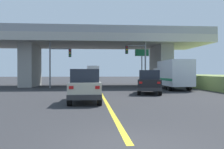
# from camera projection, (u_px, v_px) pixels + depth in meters

# --- Properties ---
(ground) EXTENTS (160.00, 160.00, 0.00)m
(ground) POSITION_uv_depth(u_px,v_px,m) (97.00, 86.00, 34.75)
(ground) COLOR #2B2B2D
(overpass_bridge) EXTENTS (28.61, 10.56, 7.35)m
(overpass_bridge) POSITION_uv_depth(u_px,v_px,m) (97.00, 48.00, 34.71)
(overpass_bridge) COLOR #A8A59E
(overpass_bridge) RESTS_ON ground
(lane_divider_stripe) EXTENTS (0.20, 25.65, 0.01)m
(lane_divider_stripe) POSITION_uv_depth(u_px,v_px,m) (103.00, 97.00, 19.13)
(lane_divider_stripe) COLOR yellow
(lane_divider_stripe) RESTS_ON ground
(suv_lead) EXTENTS (1.90, 4.82, 2.02)m
(suv_lead) POSITION_uv_depth(u_px,v_px,m) (85.00, 86.00, 15.81)
(suv_lead) COLOR #B7B29E
(suv_lead) RESTS_ON ground
(suv_crossing) EXTENTS (2.84, 5.03, 2.02)m
(suv_crossing) POSITION_uv_depth(u_px,v_px,m) (149.00, 82.00, 22.20)
(suv_crossing) COLOR black
(suv_crossing) RESTS_ON ground
(box_truck) EXTENTS (2.33, 7.45, 3.10)m
(box_truck) POSITION_uv_depth(u_px,v_px,m) (173.00, 74.00, 27.65)
(box_truck) COLOR silver
(box_truck) RESTS_ON ground
(traffic_signal_nearside) EXTENTS (2.50, 0.36, 5.55)m
(traffic_signal_nearside) POSITION_uv_depth(u_px,v_px,m) (139.00, 58.00, 30.53)
(traffic_signal_nearside) COLOR slate
(traffic_signal_nearside) RESTS_ON ground
(traffic_signal_farside) EXTENTS (2.58, 0.36, 5.42)m
(traffic_signal_farside) POSITION_uv_depth(u_px,v_px,m) (57.00, 59.00, 30.15)
(traffic_signal_farside) COLOR slate
(traffic_signal_farside) RESTS_ON ground
(highway_sign) EXTENTS (1.82, 0.17, 4.97)m
(highway_sign) POSITION_uv_depth(u_px,v_px,m) (142.00, 58.00, 32.61)
(highway_sign) COLOR slate
(highway_sign) RESTS_ON ground
(semi_truck_distant) EXTENTS (2.33, 6.85, 3.13)m
(semi_truck_distant) POSITION_uv_depth(u_px,v_px,m) (93.00, 73.00, 51.45)
(semi_truck_distant) COLOR navy
(semi_truck_distant) RESTS_ON ground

